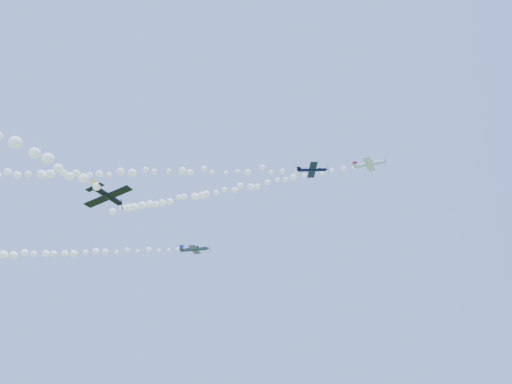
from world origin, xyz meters
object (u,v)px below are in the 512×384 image
(plane_white, at_px, (369,164))
(plane_black, at_px, (108,196))
(plane_grey, at_px, (195,249))
(plane_navy, at_px, (312,170))

(plane_white, bearing_deg, plane_black, -126.42)
(plane_white, relative_size, plane_grey, 0.93)
(plane_white, bearing_deg, plane_grey, 178.97)
(plane_navy, height_order, plane_black, plane_navy)
(plane_black, bearing_deg, plane_white, -40.44)
(plane_grey, distance_m, plane_black, 48.03)
(plane_white, height_order, plane_navy, plane_white)
(plane_navy, xyz_separation_m, plane_grey, (-36.71, 23.27, -6.33))
(plane_navy, relative_size, plane_black, 0.89)
(plane_navy, bearing_deg, plane_white, 45.60)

